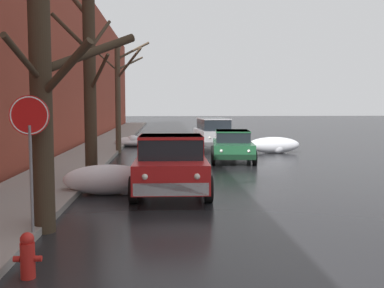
{
  "coord_description": "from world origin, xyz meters",
  "views": [
    {
      "loc": [
        -1.82,
        -5.94,
        2.62
      ],
      "look_at": [
        -0.91,
        8.89,
        1.33
      ],
      "focal_mm": 42.52,
      "sensor_mm": 36.0,
      "label": 1
    }
  ],
  "objects_px": {
    "bare_tree_second_along_sidewalk": "(89,81)",
    "stop_sign_at_corner": "(30,128)",
    "sedan_green_parked_kerbside_close": "(232,145)",
    "fire_hydrant": "(28,255)",
    "bare_tree_mid_block": "(120,91)",
    "pickup_truck_red_approaching_near_lane": "(171,163)",
    "bare_tree_at_the_corner": "(45,78)",
    "suv_silver_parked_kerbside_mid": "(213,132)"
  },
  "relations": [
    {
      "from": "bare_tree_mid_block",
      "to": "pickup_truck_red_approaching_near_lane",
      "type": "xyz_separation_m",
      "value": [
        2.58,
        -11.3,
        -2.49
      ]
    },
    {
      "from": "bare_tree_mid_block",
      "to": "sedan_green_parked_kerbside_close",
      "type": "height_order",
      "value": "bare_tree_mid_block"
    },
    {
      "from": "suv_silver_parked_kerbside_mid",
      "to": "fire_hydrant",
      "type": "distance_m",
      "value": 20.76
    },
    {
      "from": "bare_tree_at_the_corner",
      "to": "pickup_truck_red_approaching_near_lane",
      "type": "xyz_separation_m",
      "value": [
        2.59,
        4.04,
        -2.28
      ]
    },
    {
      "from": "stop_sign_at_corner",
      "to": "pickup_truck_red_approaching_near_lane",
      "type": "bearing_deg",
      "value": 59.18
    },
    {
      "from": "suv_silver_parked_kerbside_mid",
      "to": "bare_tree_mid_block",
      "type": "bearing_deg",
      "value": -157.36
    },
    {
      "from": "suv_silver_parked_kerbside_mid",
      "to": "fire_hydrant",
      "type": "relative_size",
      "value": 6.61
    },
    {
      "from": "bare_tree_mid_block",
      "to": "stop_sign_at_corner",
      "type": "xyz_separation_m",
      "value": [
        -0.17,
        -15.92,
        -1.2
      ]
    },
    {
      "from": "bare_tree_at_the_corner",
      "to": "bare_tree_second_along_sidewalk",
      "type": "bearing_deg",
      "value": 91.03
    },
    {
      "from": "suv_silver_parked_kerbside_mid",
      "to": "stop_sign_at_corner",
      "type": "bearing_deg",
      "value": -106.84
    },
    {
      "from": "bare_tree_at_the_corner",
      "to": "bare_tree_mid_block",
      "type": "bearing_deg",
      "value": 89.97
    },
    {
      "from": "sedan_green_parked_kerbside_close",
      "to": "suv_silver_parked_kerbside_mid",
      "type": "bearing_deg",
      "value": 92.48
    },
    {
      "from": "bare_tree_second_along_sidewalk",
      "to": "suv_silver_parked_kerbside_mid",
      "type": "xyz_separation_m",
      "value": [
        5.43,
        11.4,
        -2.42
      ]
    },
    {
      "from": "bare_tree_mid_block",
      "to": "stop_sign_at_corner",
      "type": "bearing_deg",
      "value": -90.63
    },
    {
      "from": "bare_tree_mid_block",
      "to": "stop_sign_at_corner",
      "type": "height_order",
      "value": "bare_tree_mid_block"
    },
    {
      "from": "bare_tree_mid_block",
      "to": "bare_tree_second_along_sidewalk",
      "type": "bearing_deg",
      "value": -90.75
    },
    {
      "from": "bare_tree_at_the_corner",
      "to": "stop_sign_at_corner",
      "type": "height_order",
      "value": "bare_tree_at_the_corner"
    },
    {
      "from": "suv_silver_parked_kerbside_mid",
      "to": "sedan_green_parked_kerbside_close",
      "type": "bearing_deg",
      "value": -87.52
    },
    {
      "from": "bare_tree_at_the_corner",
      "to": "stop_sign_at_corner",
      "type": "bearing_deg",
      "value": -105.88
    },
    {
      "from": "bare_tree_mid_block",
      "to": "fire_hydrant",
      "type": "xyz_separation_m",
      "value": [
        0.31,
        -17.92,
        -3.02
      ]
    },
    {
      "from": "stop_sign_at_corner",
      "to": "bare_tree_second_along_sidewalk",
      "type": "bearing_deg",
      "value": 89.54
    },
    {
      "from": "bare_tree_second_along_sidewalk",
      "to": "pickup_truck_red_approaching_near_lane",
      "type": "relative_size",
      "value": 1.34
    },
    {
      "from": "fire_hydrant",
      "to": "bare_tree_second_along_sidewalk",
      "type": "bearing_deg",
      "value": 92.85
    },
    {
      "from": "fire_hydrant",
      "to": "stop_sign_at_corner",
      "type": "relative_size",
      "value": 0.25
    },
    {
      "from": "sedan_green_parked_kerbside_close",
      "to": "fire_hydrant",
      "type": "height_order",
      "value": "sedan_green_parked_kerbside_close"
    },
    {
      "from": "fire_hydrant",
      "to": "stop_sign_at_corner",
      "type": "bearing_deg",
      "value": 103.77
    },
    {
      "from": "bare_tree_mid_block",
      "to": "fire_hydrant",
      "type": "height_order",
      "value": "bare_tree_mid_block"
    },
    {
      "from": "pickup_truck_red_approaching_near_lane",
      "to": "suv_silver_parked_kerbside_mid",
      "type": "distance_m",
      "value": 13.79
    },
    {
      "from": "bare_tree_second_along_sidewalk",
      "to": "stop_sign_at_corner",
      "type": "relative_size",
      "value": 2.45
    },
    {
      "from": "pickup_truck_red_approaching_near_lane",
      "to": "fire_hydrant",
      "type": "height_order",
      "value": "pickup_truck_red_approaching_near_lane"
    },
    {
      "from": "stop_sign_at_corner",
      "to": "bare_tree_mid_block",
      "type": "bearing_deg",
      "value": 89.37
    },
    {
      "from": "bare_tree_second_along_sidewalk",
      "to": "fire_hydrant",
      "type": "bearing_deg",
      "value": -87.15
    },
    {
      "from": "fire_hydrant",
      "to": "bare_tree_at_the_corner",
      "type": "bearing_deg",
      "value": 97.16
    },
    {
      "from": "sedan_green_parked_kerbside_close",
      "to": "fire_hydrant",
      "type": "xyz_separation_m",
      "value": [
        -5.26,
        -14.2,
        -0.4
      ]
    },
    {
      "from": "fire_hydrant",
      "to": "bare_tree_mid_block",
      "type": "bearing_deg",
      "value": 91.01
    },
    {
      "from": "bare_tree_mid_block",
      "to": "bare_tree_at_the_corner",
      "type": "bearing_deg",
      "value": -90.03
    },
    {
      "from": "suv_silver_parked_kerbside_mid",
      "to": "pickup_truck_red_approaching_near_lane",
      "type": "bearing_deg",
      "value": -101.43
    },
    {
      "from": "sedan_green_parked_kerbside_close",
      "to": "stop_sign_at_corner",
      "type": "height_order",
      "value": "stop_sign_at_corner"
    },
    {
      "from": "bare_tree_at_the_corner",
      "to": "fire_hydrant",
      "type": "distance_m",
      "value": 3.82
    },
    {
      "from": "sedan_green_parked_kerbside_close",
      "to": "pickup_truck_red_approaching_near_lane",
      "type": "bearing_deg",
      "value": -111.52
    },
    {
      "from": "bare_tree_at_the_corner",
      "to": "pickup_truck_red_approaching_near_lane",
      "type": "distance_m",
      "value": 5.31
    },
    {
      "from": "pickup_truck_red_approaching_near_lane",
      "to": "sedan_green_parked_kerbside_close",
      "type": "bearing_deg",
      "value": 68.48
    }
  ]
}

